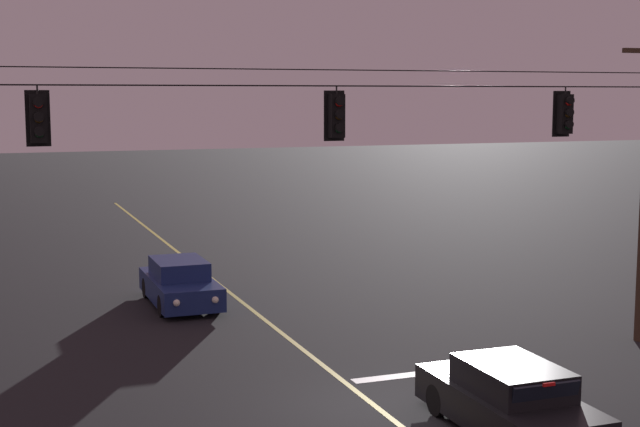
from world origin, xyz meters
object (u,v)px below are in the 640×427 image
at_px(traffic_light_left_inner, 337,116).
at_px(traffic_light_centre, 565,114).
at_px(car_oncoming_lead, 180,284).
at_px(car_waiting_near_lane, 509,401).
at_px(traffic_light_leftmost, 38,118).

relative_size(traffic_light_left_inner, traffic_light_centre, 1.00).
relative_size(traffic_light_centre, car_oncoming_lead, 0.28).
bearing_deg(traffic_light_centre, car_oncoming_lead, 133.36).
relative_size(traffic_light_centre, car_waiting_near_lane, 0.28).
bearing_deg(traffic_light_left_inner, traffic_light_centre, 0.00).
bearing_deg(traffic_light_left_inner, car_oncoming_lead, 102.70).
distance_m(traffic_light_leftmost, car_waiting_near_lane, 10.66).
bearing_deg(car_waiting_near_lane, car_oncoming_lead, 105.63).
height_order(traffic_light_leftmost, car_waiting_near_lane, traffic_light_leftmost).
distance_m(traffic_light_left_inner, car_waiting_near_lane, 7.19).
height_order(traffic_light_leftmost, traffic_light_left_inner, same).
distance_m(traffic_light_leftmost, traffic_light_centre, 12.32).
height_order(traffic_light_left_inner, car_waiting_near_lane, traffic_light_left_inner).
relative_size(traffic_light_leftmost, car_oncoming_lead, 0.28).
bearing_deg(traffic_light_centre, traffic_light_leftmost, 180.00).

